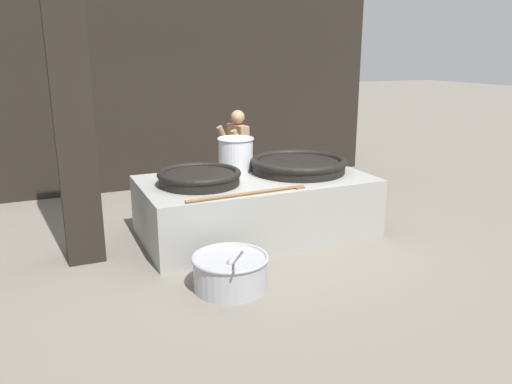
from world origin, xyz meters
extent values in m
plane|color=slate|center=(0.00, 0.00, 0.00)|extent=(60.00, 60.00, 0.00)
cube|color=black|center=(0.00, 3.00, 2.11)|extent=(7.16, 0.24, 4.22)
cube|color=black|center=(-2.18, 0.03, 2.11)|extent=(0.41, 0.41, 4.22)
cube|color=gray|center=(0.00, 0.00, 0.38)|extent=(2.99, 1.61, 0.76)
cylinder|color=black|center=(-0.78, -0.02, 0.83)|extent=(1.00, 1.00, 0.14)
torus|color=black|center=(-0.78, -0.02, 0.90)|extent=(1.04, 1.04, 0.08)
cylinder|color=black|center=(0.68, 0.09, 0.83)|extent=(1.27, 1.27, 0.14)
torus|color=black|center=(0.68, 0.09, 0.91)|extent=(1.33, 1.33, 0.10)
cylinder|color=silver|center=(-0.07, 0.54, 0.98)|extent=(0.48, 0.48, 0.44)
torus|color=silver|center=(-0.07, 0.54, 1.20)|extent=(0.51, 0.51, 0.03)
cylinder|color=brown|center=(-0.42, -0.71, 0.78)|extent=(1.50, 0.11, 0.04)
cube|color=brown|center=(0.27, -0.67, 0.77)|extent=(0.12, 0.11, 0.02)
cylinder|color=#9E7551|center=(0.24, 1.13, 0.37)|extent=(0.11, 0.11, 0.74)
cylinder|color=#9E7551|center=(0.22, 1.29, 0.37)|extent=(0.11, 0.11, 0.74)
cube|color=#722D4C|center=(0.23, 1.21, 0.52)|extent=(0.21, 0.25, 0.48)
cube|color=#9E7551|center=(0.23, 1.21, 1.02)|extent=(0.20, 0.47, 0.55)
cylinder|color=#9E7551|center=(0.17, 0.98, 1.02)|extent=(0.31, 0.13, 0.51)
cylinder|color=#9E7551|center=(0.11, 1.43, 1.02)|extent=(0.31, 0.13, 0.51)
sphere|color=#9E7551|center=(0.23, 1.21, 1.41)|extent=(0.21, 0.21, 0.21)
cylinder|color=#9E9EA3|center=(-0.90, -1.39, 0.17)|extent=(0.76, 0.76, 0.33)
torus|color=#9E9EA3|center=(-0.90, -1.39, 0.33)|extent=(0.79, 0.79, 0.04)
cylinder|color=tan|center=(-0.90, -1.39, 0.24)|extent=(0.67, 0.67, 0.08)
sphere|color=#9E9EA3|center=(-0.92, -1.52, 0.32)|extent=(0.14, 0.14, 0.14)
cylinder|color=#9E9EA3|center=(-0.96, -1.77, 0.49)|extent=(0.11, 0.51, 0.37)
camera|label=1|loc=(-2.55, -5.80, 2.34)|focal=35.00mm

